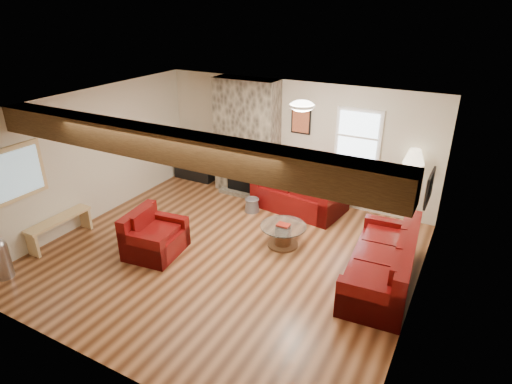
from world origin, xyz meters
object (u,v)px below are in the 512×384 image
armchair_red (155,233)px  tv_cabinet (195,169)px  loveseat (300,187)px  sofa_three (382,260)px  coffee_table (283,235)px  floor_lamp (414,161)px  television (194,150)px

armchair_red → tv_cabinet: 3.34m
armchair_red → tv_cabinet: (-1.37, 3.05, -0.13)m
loveseat → tv_cabinet: 2.86m
loveseat → armchair_red: 3.12m
sofa_three → coffee_table: bearing=-103.4°
sofa_three → coffee_table: size_ratio=2.62×
coffee_table → floor_lamp: floor_lamp is taller
coffee_table → television: size_ratio=0.99×
loveseat → floor_lamp: 2.24m
sofa_three → loveseat: size_ratio=1.19×
tv_cabinet → floor_lamp: (4.90, 0.02, 1.05)m
tv_cabinet → loveseat: bearing=-6.0°
sofa_three → coffee_table: 1.79m
television → floor_lamp: floor_lamp is taller
tv_cabinet → television: television is taller
tv_cabinet → floor_lamp: floor_lamp is taller
sofa_three → floor_lamp: 2.28m
coffee_table → tv_cabinet: bearing=150.4°
floor_lamp → tv_cabinet: bearing=-179.8°
sofa_three → armchair_red: sofa_three is taller
coffee_table → television: bearing=150.4°
coffee_table → television: television is taller
coffee_table → television: 3.69m
loveseat → floor_lamp: floor_lamp is taller
loveseat → coffee_table: bearing=-69.8°
sofa_three → floor_lamp: (-0.03, 2.10, 0.89)m
armchair_red → television: (-1.37, 3.05, 0.35)m
loveseat → coffee_table: size_ratio=2.21×
armchair_red → television: bearing=16.8°
loveseat → tv_cabinet: bearing=-178.3°
loveseat → armchair_red: (-1.47, -2.75, -0.10)m
sofa_three → loveseat: (-2.09, 1.78, 0.07)m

